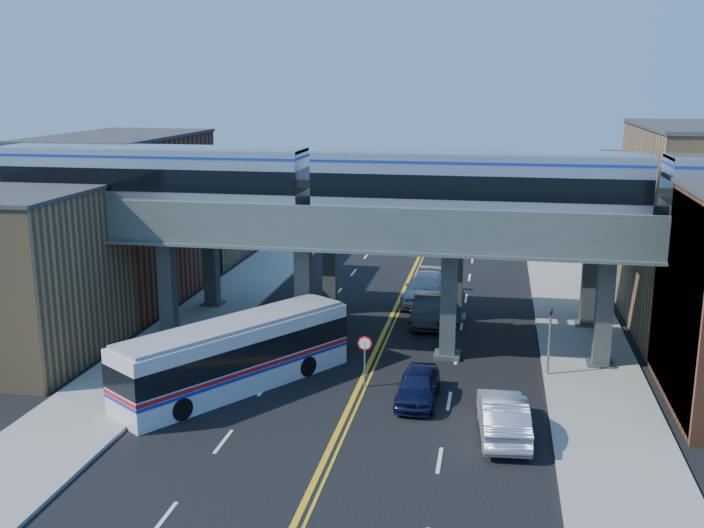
% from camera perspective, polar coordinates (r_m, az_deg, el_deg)
% --- Properties ---
extents(ground, '(120.00, 120.00, 0.00)m').
position_cam_1_polar(ground, '(36.32, -0.35, -10.64)').
color(ground, black).
rests_on(ground, ground).
extents(sidewalk_west, '(5.00, 70.00, 0.16)m').
position_cam_1_polar(sidewalk_west, '(48.44, -11.58, -4.61)').
color(sidewalk_west, gray).
rests_on(sidewalk_west, ground).
extents(sidewalk_east, '(5.00, 70.00, 0.16)m').
position_cam_1_polar(sidewalk_east, '(45.34, 16.65, -6.15)').
color(sidewalk_east, gray).
rests_on(sidewalk_east, ground).
extents(building_west_a, '(8.00, 10.00, 9.00)m').
position_cam_1_polar(building_west_a, '(45.38, -22.92, -0.82)').
color(building_west_a, olive).
rests_on(building_west_a, ground).
extents(building_west_b, '(8.00, 14.00, 11.00)m').
position_cam_1_polar(building_west_b, '(55.34, -16.26, 3.14)').
color(building_west_b, brown).
rests_on(building_west_b, ground).
extents(building_west_c, '(8.00, 10.00, 8.00)m').
position_cam_1_polar(building_west_c, '(67.27, -11.24, 3.83)').
color(building_west_c, olive).
rests_on(building_west_c, ground).
extents(building_east_c, '(8.00, 10.00, 9.00)m').
position_cam_1_polar(building_east_c, '(63.62, 21.50, 3.09)').
color(building_east_c, brown).
rests_on(building_east_c, ground).
extents(mural_panel, '(0.10, 9.50, 9.50)m').
position_cam_1_polar(mural_panel, '(38.82, 22.47, -2.65)').
color(mural_panel, teal).
rests_on(mural_panel, ground).
extents(elevated_viaduct_near, '(52.00, 3.60, 7.40)m').
position_cam_1_polar(elevated_viaduct_near, '(41.91, 1.71, 1.91)').
color(elevated_viaduct_near, '#3A4441').
rests_on(elevated_viaduct_near, ground).
extents(elevated_viaduct_far, '(52.00, 3.60, 7.40)m').
position_cam_1_polar(elevated_viaduct_far, '(48.72, 2.99, 3.50)').
color(elevated_viaduct_far, '#3A4441').
rests_on(elevated_viaduct_far, ground).
extents(transit_train, '(52.15, 3.27, 3.82)m').
position_cam_1_polar(transit_train, '(40.95, 9.06, 5.73)').
color(transit_train, black).
rests_on(transit_train, elevated_viaduct_near).
extents(stop_sign, '(0.76, 0.09, 2.63)m').
position_cam_1_polar(stop_sign, '(38.36, 0.94, -6.48)').
color(stop_sign, slate).
rests_on(stop_sign, ground).
extents(traffic_signal, '(0.15, 0.18, 4.10)m').
position_cam_1_polar(traffic_signal, '(40.65, 14.19, -4.94)').
color(traffic_signal, slate).
rests_on(traffic_signal, ground).
extents(transit_bus, '(9.31, 11.93, 3.23)m').
position_cam_1_polar(transit_bus, '(38.69, -8.46, -6.61)').
color(transit_bus, silver).
rests_on(transit_bus, ground).
extents(car_lane_a, '(1.91, 4.61, 1.56)m').
position_cam_1_polar(car_lane_a, '(37.18, 4.81, -8.80)').
color(car_lane_a, '#0E1333').
rests_on(car_lane_a, ground).
extents(car_lane_b, '(2.02, 5.51, 1.80)m').
position_cam_1_polar(car_lane_b, '(48.77, 5.68, -3.27)').
color(car_lane_b, '#2C2C2F').
rests_on(car_lane_b, ground).
extents(car_lane_c, '(3.11, 5.54, 1.46)m').
position_cam_1_polar(car_lane_c, '(52.71, 5.44, -2.19)').
color(car_lane_c, '#BABABC').
rests_on(car_lane_c, ground).
extents(car_lane_d, '(3.03, 6.48, 1.83)m').
position_cam_1_polar(car_lane_d, '(53.43, 5.37, -1.77)').
color(car_lane_d, silver).
rests_on(car_lane_d, ground).
extents(car_parked_curb, '(2.38, 5.63, 1.81)m').
position_cam_1_polar(car_parked_curb, '(34.24, 10.93, -10.78)').
color(car_parked_curb, '#A9A9AD').
rests_on(car_parked_curb, ground).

